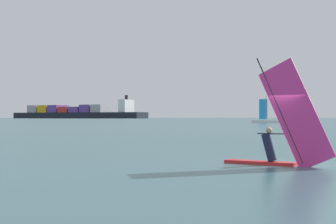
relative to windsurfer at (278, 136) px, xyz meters
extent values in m
plane|color=#386066|center=(0.94, 0.85, -1.04)|extent=(4000.00, 4000.00, 0.00)
cube|color=red|center=(-0.65, 0.26, -0.98)|extent=(2.66, 1.50, 0.12)
cylinder|color=black|center=(0.05, -0.02, 0.96)|extent=(1.66, 0.71, 3.78)
cube|color=#D8338C|center=(0.60, -0.24, 0.79)|extent=(2.59, 1.08, 3.97)
cylinder|color=black|center=(-0.12, 0.05, 0.08)|extent=(1.26, 0.54, 0.04)
cylinder|color=#191E38|center=(-0.32, 0.13, -0.41)|extent=(0.65, 0.51, 1.06)
sphere|color=tan|center=(-0.32, 0.13, 0.21)|extent=(0.22, 0.22, 0.22)
cube|color=black|center=(-263.79, 635.99, 2.98)|extent=(205.81, 81.09, 8.03)
cube|color=silver|center=(-188.53, 616.60, 15.26)|extent=(15.81, 26.04, 16.53)
cylinder|color=black|center=(-188.53, 616.60, 26.53)|extent=(4.00, 4.00, 6.00)
cube|color=#99999E|center=(-226.85, 626.47, 12.19)|extent=(22.76, 31.12, 10.40)
cube|color=#59388C|center=(-244.40, 630.99, 12.19)|extent=(22.76, 31.12, 10.40)
cube|color=#59388C|center=(-261.94, 635.51, 10.89)|extent=(22.76, 31.12, 7.80)
cube|color=red|center=(-279.48, 640.03, 10.89)|extent=(22.76, 31.12, 7.80)
cube|color=#59388C|center=(-297.02, 644.55, 12.19)|extent=(22.76, 31.12, 10.40)
cube|color=gold|center=(-314.57, 649.07, 12.19)|extent=(22.76, 31.12, 10.40)
cube|color=#99999E|center=(-332.11, 653.59, 12.19)|extent=(22.76, 31.12, 10.40)
cube|color=white|center=(-2.17, 133.46, -0.62)|extent=(8.41, 2.12, 0.84)
cylinder|color=#B2B2B7|center=(-2.17, 133.46, 3.37)|extent=(0.16, 0.16, 7.13)
cube|color=#268CD8|center=(-2.97, 133.47, 3.01)|extent=(2.40, 0.11, 5.99)
camera|label=1|loc=(-0.18, -18.39, 0.68)|focal=53.87mm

